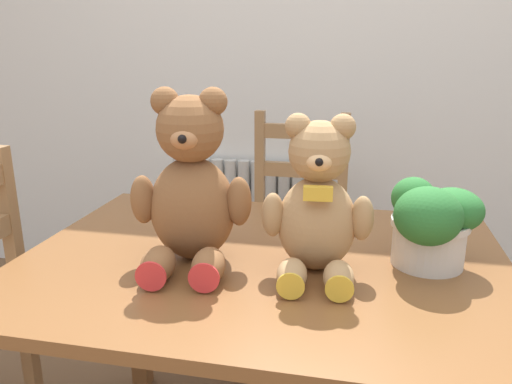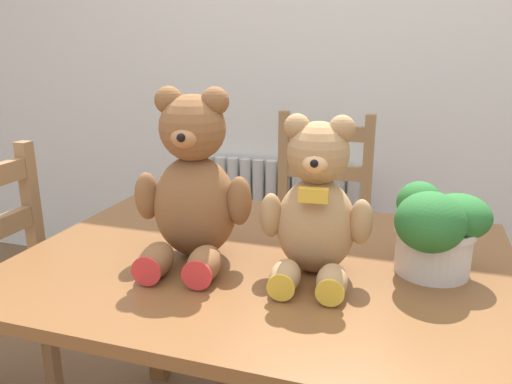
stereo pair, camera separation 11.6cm
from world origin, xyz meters
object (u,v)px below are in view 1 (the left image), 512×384
potted_plant (432,222)px  teddy_bear_left (191,189)px  teddy_bear_right (317,206)px  wooden_chair_behind (295,245)px

potted_plant → teddy_bear_left: bearing=-171.9°
teddy_bear_left → teddy_bear_right: size_ratio=1.14×
teddy_bear_left → potted_plant: size_ratio=1.88×
wooden_chair_behind → teddy_bear_right: teddy_bear_right is taller
teddy_bear_right → potted_plant: teddy_bear_right is taller
wooden_chair_behind → teddy_bear_left: teddy_bear_left is taller
teddy_bear_left → teddy_bear_right: teddy_bear_left is taller
wooden_chair_behind → potted_plant: (0.41, -0.74, 0.39)m
wooden_chair_behind → teddy_bear_right: bearing=100.7°
wooden_chair_behind → teddy_bear_left: size_ratio=2.39×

